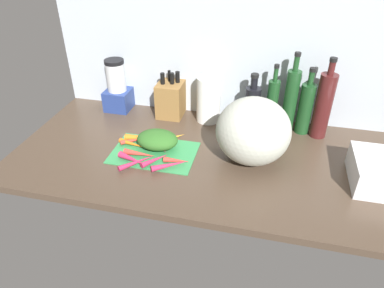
{
  "coord_description": "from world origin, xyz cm",
  "views": [
    {
      "loc": [
        20.53,
        -123.53,
        86.33
      ],
      "look_at": [
        -7.11,
        -7.29,
        8.78
      ],
      "focal_mm": 33.12,
      "sensor_mm": 36.0,
      "label": 1
    }
  ],
  "objects_px": {
    "carrot_5": "(155,160)",
    "carrot_12": "(133,160)",
    "winter_squash": "(253,131)",
    "bottle_4": "(323,105)",
    "carrot_7": "(137,162)",
    "bottle_3": "(305,108)",
    "blender_appliance": "(117,89)",
    "carrot_0": "(134,141)",
    "cutting_board": "(154,152)",
    "carrot_1": "(164,139)",
    "carrot_9": "(160,143)",
    "carrot_6": "(170,165)",
    "knife_block": "(171,99)",
    "bottle_1": "(272,104)",
    "carrot_2": "(171,138)",
    "carrot_3": "(140,154)",
    "bottle_2": "(290,100)",
    "carrot_8": "(144,138)",
    "carrot_11": "(160,146)",
    "bottle_0": "(252,106)",
    "paper_towel_roll": "(209,99)",
    "carrot_4": "(133,144)",
    "carrot_10": "(177,161)"
  },
  "relations": [
    {
      "from": "winter_squash",
      "to": "knife_block",
      "type": "distance_m",
      "value": 0.53
    },
    {
      "from": "carrot_0",
      "to": "carrot_7",
      "type": "height_order",
      "value": "carrot_7"
    },
    {
      "from": "bottle_4",
      "to": "carrot_12",
      "type": "bearing_deg",
      "value": -151.25
    },
    {
      "from": "carrot_8",
      "to": "bottle_1",
      "type": "relative_size",
      "value": 0.55
    },
    {
      "from": "carrot_9",
      "to": "carrot_6",
      "type": "bearing_deg",
      "value": -57.67
    },
    {
      "from": "carrot_2",
      "to": "carrot_6",
      "type": "bearing_deg",
      "value": -75.12
    },
    {
      "from": "carrot_3",
      "to": "bottle_3",
      "type": "relative_size",
      "value": 0.44
    },
    {
      "from": "carrot_6",
      "to": "carrot_8",
      "type": "relative_size",
      "value": 0.89
    },
    {
      "from": "carrot_3",
      "to": "carrot_9",
      "type": "distance_m",
      "value": 0.11
    },
    {
      "from": "carrot_2",
      "to": "carrot_7",
      "type": "height_order",
      "value": "carrot_2"
    },
    {
      "from": "carrot_12",
      "to": "knife_block",
      "type": "height_order",
      "value": "knife_block"
    },
    {
      "from": "carrot_3",
      "to": "bottle_2",
      "type": "bearing_deg",
      "value": 33.19
    },
    {
      "from": "carrot_5",
      "to": "carrot_12",
      "type": "xyz_separation_m",
      "value": [
        -0.09,
        -0.02,
        0.0
      ]
    },
    {
      "from": "cutting_board",
      "to": "carrot_10",
      "type": "xyz_separation_m",
      "value": [
        0.12,
        -0.06,
        0.02
      ]
    },
    {
      "from": "carrot_4",
      "to": "knife_block",
      "type": "xyz_separation_m",
      "value": [
        0.08,
        0.34,
        0.07
      ]
    },
    {
      "from": "carrot_1",
      "to": "winter_squash",
      "type": "height_order",
      "value": "winter_squash"
    },
    {
      "from": "carrot_7",
      "to": "bottle_3",
      "type": "xyz_separation_m",
      "value": [
        0.66,
        0.44,
        0.11
      ]
    },
    {
      "from": "carrot_3",
      "to": "cutting_board",
      "type": "bearing_deg",
      "value": 47.0
    },
    {
      "from": "carrot_3",
      "to": "knife_block",
      "type": "xyz_separation_m",
      "value": [
        0.02,
        0.41,
        0.07
      ]
    },
    {
      "from": "carrot_1",
      "to": "bottle_4",
      "type": "relative_size",
      "value": 0.36
    },
    {
      "from": "carrot_7",
      "to": "carrot_10",
      "type": "distance_m",
      "value": 0.16
    },
    {
      "from": "carrot_4",
      "to": "carrot_11",
      "type": "xyz_separation_m",
      "value": [
        0.12,
        0.01,
        0.0
      ]
    },
    {
      "from": "winter_squash",
      "to": "bottle_4",
      "type": "bearing_deg",
      "value": 43.41
    },
    {
      "from": "carrot_11",
      "to": "knife_block",
      "type": "bearing_deg",
      "value": 97.82
    },
    {
      "from": "carrot_0",
      "to": "carrot_9",
      "type": "height_order",
      "value": "carrot_9"
    },
    {
      "from": "bottle_0",
      "to": "bottle_2",
      "type": "relative_size",
      "value": 0.72
    },
    {
      "from": "carrot_7",
      "to": "bottle_2",
      "type": "xyz_separation_m",
      "value": [
        0.59,
        0.44,
        0.13
      ]
    },
    {
      "from": "carrot_10",
      "to": "carrot_8",
      "type": "bearing_deg",
      "value": 144.71
    },
    {
      "from": "cutting_board",
      "to": "carrot_3",
      "type": "height_order",
      "value": "carrot_3"
    },
    {
      "from": "carrot_5",
      "to": "carrot_8",
      "type": "distance_m",
      "value": 0.18
    },
    {
      "from": "bottle_3",
      "to": "bottle_4",
      "type": "bearing_deg",
      "value": -14.18
    },
    {
      "from": "paper_towel_roll",
      "to": "carrot_6",
      "type": "bearing_deg",
      "value": -98.98
    },
    {
      "from": "carrot_0",
      "to": "carrot_6",
      "type": "height_order",
      "value": "carrot_6"
    },
    {
      "from": "carrot_0",
      "to": "cutting_board",
      "type": "bearing_deg",
      "value": -22.38
    },
    {
      "from": "cutting_board",
      "to": "blender_appliance",
      "type": "height_order",
      "value": "blender_appliance"
    },
    {
      "from": "winter_squash",
      "to": "bottle_1",
      "type": "xyz_separation_m",
      "value": [
        0.06,
        0.28,
        -0.01
      ]
    },
    {
      "from": "knife_block",
      "to": "bottle_3",
      "type": "height_order",
      "value": "bottle_3"
    },
    {
      "from": "carrot_8",
      "to": "bottle_4",
      "type": "relative_size",
      "value": 0.47
    },
    {
      "from": "carrot_5",
      "to": "blender_appliance",
      "type": "relative_size",
      "value": 0.48
    },
    {
      "from": "winter_squash",
      "to": "blender_appliance",
      "type": "distance_m",
      "value": 0.78
    },
    {
      "from": "bottle_0",
      "to": "carrot_5",
      "type": "bearing_deg",
      "value": -131.16
    },
    {
      "from": "carrot_9",
      "to": "carrot_1",
      "type": "bearing_deg",
      "value": 79.61
    },
    {
      "from": "carrot_5",
      "to": "carrot_12",
      "type": "height_order",
      "value": "carrot_12"
    },
    {
      "from": "carrot_6",
      "to": "knife_block",
      "type": "distance_m",
      "value": 0.47
    },
    {
      "from": "carrot_3",
      "to": "carrot_12",
      "type": "bearing_deg",
      "value": -105.31
    },
    {
      "from": "carrot_5",
      "to": "paper_towel_roll",
      "type": "bearing_deg",
      "value": 71.53
    },
    {
      "from": "knife_block",
      "to": "carrot_11",
      "type": "bearing_deg",
      "value": -82.18
    },
    {
      "from": "carrot_4",
      "to": "bottle_1",
      "type": "xyz_separation_m",
      "value": [
        0.57,
        0.31,
        0.11
      ]
    },
    {
      "from": "carrot_12",
      "to": "knife_block",
      "type": "distance_m",
      "value": 0.46
    },
    {
      "from": "carrot_7",
      "to": "bottle_4",
      "type": "relative_size",
      "value": 0.44
    }
  ]
}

